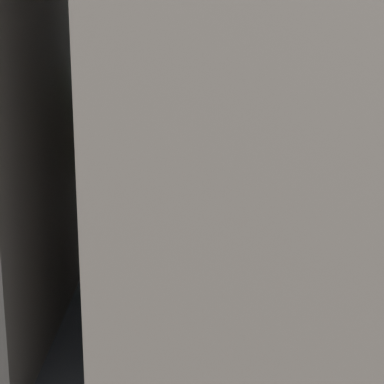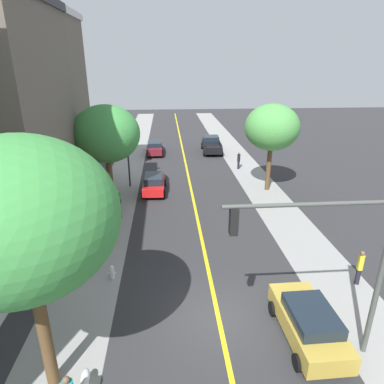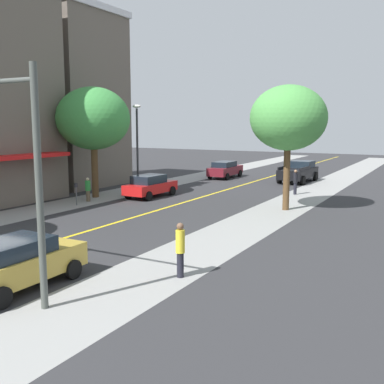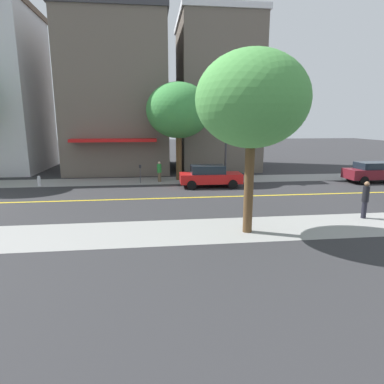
{
  "view_description": "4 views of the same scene",
  "coord_description": "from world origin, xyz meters",
  "px_view_note": "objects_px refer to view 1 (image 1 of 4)",
  "views": [
    {
      "loc": [
        -24.69,
        12.09,
        5.03
      ],
      "look_at": [
        0.93,
        9.07,
        1.25
      ],
      "focal_mm": 37.69,
      "sensor_mm": 36.0,
      "label": 1
    },
    {
      "loc": [
        -2.06,
        -11.61,
        10.42
      ],
      "look_at": [
        -0.18,
        12.71,
        1.03
      ],
      "focal_mm": 31.6,
      "sensor_mm": 36.0,
      "label": 2
    },
    {
      "loc": [
        14.83,
        -10.86,
        5.11
      ],
      "look_at": [
        2.95,
        10.58,
        1.45
      ],
      "focal_mm": 43.04,
      "sensor_mm": 36.0,
      "label": 3
    },
    {
      "loc": [
        19.41,
        11.59,
        4.57
      ],
      "look_at": [
        3.06,
        13.58,
        1.02
      ],
      "focal_mm": 30.37,
      "sensor_mm": 36.0,
      "label": 4
    }
  ],
  "objects_px": {
    "fire_hydrant": "(314,223)",
    "parking_meter": "(176,218)",
    "traffic_light_mast": "(340,140)",
    "gold_sedan_right_curb": "(329,191)",
    "street_tree_right_corner": "(107,124)",
    "pedestrian_green_shirt": "(146,222)",
    "pedestrian_yellow_shirt": "(269,182)",
    "street_lamp": "(32,155)",
    "red_sedan_left_curb": "(78,213)",
    "street_tree_left_far": "(98,128)",
    "pedestrian_black_shirt": "(11,190)"
  },
  "relations": [
    {
      "from": "fire_hydrant",
      "to": "red_sedan_left_curb",
      "type": "bearing_deg",
      "value": 81.56
    },
    {
      "from": "street_lamp",
      "to": "gold_sedan_right_curb",
      "type": "xyz_separation_m",
      "value": [
        8.75,
        -18.65,
        -3.18
      ]
    },
    {
      "from": "traffic_light_mast",
      "to": "pedestrian_yellow_shirt",
      "type": "bearing_deg",
      "value": -132.64
    },
    {
      "from": "pedestrian_yellow_shirt",
      "to": "street_tree_right_corner",
      "type": "bearing_deg",
      "value": 85.43
    },
    {
      "from": "street_tree_left_far",
      "to": "pedestrian_black_shirt",
      "type": "distance_m",
      "value": 7.71
    },
    {
      "from": "street_tree_left_far",
      "to": "traffic_light_mast",
      "type": "distance_m",
      "value": 17.96
    },
    {
      "from": "street_tree_left_far",
      "to": "pedestrian_green_shirt",
      "type": "relative_size",
      "value": 4.62
    },
    {
      "from": "street_tree_left_far",
      "to": "parking_meter",
      "type": "distance_m",
      "value": 13.74
    },
    {
      "from": "street_tree_right_corner",
      "to": "street_tree_left_far",
      "type": "height_order",
      "value": "street_tree_right_corner"
    },
    {
      "from": "red_sedan_left_curb",
      "to": "pedestrian_yellow_shirt",
      "type": "height_order",
      "value": "pedestrian_yellow_shirt"
    },
    {
      "from": "parking_meter",
      "to": "pedestrian_black_shirt",
      "type": "distance_m",
      "value": 15.45
    },
    {
      "from": "street_tree_left_far",
      "to": "gold_sedan_right_curb",
      "type": "height_order",
      "value": "street_tree_left_far"
    },
    {
      "from": "street_lamp",
      "to": "pedestrian_black_shirt",
      "type": "bearing_deg",
      "value": 22.45
    },
    {
      "from": "street_tree_left_far",
      "to": "pedestrian_black_shirt",
      "type": "bearing_deg",
      "value": 101.49
    },
    {
      "from": "gold_sedan_right_curb",
      "to": "pedestrian_black_shirt",
      "type": "height_order",
      "value": "pedestrian_black_shirt"
    },
    {
      "from": "fire_hydrant",
      "to": "gold_sedan_right_curb",
      "type": "relative_size",
      "value": 0.17
    },
    {
      "from": "street_lamp",
      "to": "red_sedan_left_curb",
      "type": "height_order",
      "value": "street_lamp"
    },
    {
      "from": "parking_meter",
      "to": "traffic_light_mast",
      "type": "distance_m",
      "value": 16.02
    },
    {
      "from": "street_lamp",
      "to": "red_sedan_left_curb",
      "type": "xyz_separation_m",
      "value": [
        2.21,
        -1.62,
        -3.2
      ]
    },
    {
      "from": "parking_meter",
      "to": "pedestrian_green_shirt",
      "type": "bearing_deg",
      "value": 103.03
    },
    {
      "from": "street_tree_left_far",
      "to": "parking_meter",
      "type": "bearing_deg",
      "value": -157.89
    },
    {
      "from": "traffic_light_mast",
      "to": "street_lamp",
      "type": "distance_m",
      "value": 21.37
    },
    {
      "from": "pedestrian_yellow_shirt",
      "to": "gold_sedan_right_curb",
      "type": "bearing_deg",
      "value": 165.99
    },
    {
      "from": "parking_meter",
      "to": "traffic_light_mast",
      "type": "height_order",
      "value": "traffic_light_mast"
    },
    {
      "from": "pedestrian_black_shirt",
      "to": "pedestrian_green_shirt",
      "type": "distance_m",
      "value": 14.69
    },
    {
      "from": "parking_meter",
      "to": "gold_sedan_right_curb",
      "type": "xyz_separation_m",
      "value": [
        8.76,
        -12.03,
        -0.09
      ]
    },
    {
      "from": "fire_hydrant",
      "to": "parking_meter",
      "type": "relative_size",
      "value": 0.54
    },
    {
      "from": "parking_meter",
      "to": "street_lamp",
      "type": "relative_size",
      "value": 0.22
    },
    {
      "from": "gold_sedan_right_curb",
      "to": "street_lamp",
      "type": "bearing_deg",
      "value": 24.18
    },
    {
      "from": "street_lamp",
      "to": "pedestrian_yellow_shirt",
      "type": "height_order",
      "value": "street_lamp"
    },
    {
      "from": "pedestrian_yellow_shirt",
      "to": "pedestrian_green_shirt",
      "type": "distance_m",
      "value": 16.53
    },
    {
      "from": "traffic_light_mast",
      "to": "red_sedan_left_curb",
      "type": "height_order",
      "value": "traffic_light_mast"
    },
    {
      "from": "parking_meter",
      "to": "street_tree_right_corner",
      "type": "bearing_deg",
      "value": 109.54
    },
    {
      "from": "traffic_light_mast",
      "to": "gold_sedan_right_curb",
      "type": "height_order",
      "value": "traffic_light_mast"
    },
    {
      "from": "traffic_light_mast",
      "to": "red_sedan_left_curb",
      "type": "relative_size",
      "value": 1.51
    },
    {
      "from": "fire_hydrant",
      "to": "red_sedan_left_curb",
      "type": "xyz_separation_m",
      "value": [
        1.83,
        12.3,
        0.44
      ]
    },
    {
      "from": "fire_hydrant",
      "to": "pedestrian_yellow_shirt",
      "type": "relative_size",
      "value": 0.41
    },
    {
      "from": "street_tree_right_corner",
      "to": "gold_sedan_right_curb",
      "type": "distance_m",
      "value": 18.6
    },
    {
      "from": "street_tree_left_far",
      "to": "fire_hydrant",
      "type": "height_order",
      "value": "street_tree_left_far"
    },
    {
      "from": "street_tree_right_corner",
      "to": "pedestrian_black_shirt",
      "type": "relative_size",
      "value": 4.19
    },
    {
      "from": "gold_sedan_right_curb",
      "to": "pedestrian_black_shirt",
      "type": "xyz_separation_m",
      "value": [
        2.02,
        23.1,
        0.15
      ]
    },
    {
      "from": "parking_meter",
      "to": "gold_sedan_right_curb",
      "type": "distance_m",
      "value": 14.88
    },
    {
      "from": "fire_hydrant",
      "to": "pedestrian_black_shirt",
      "type": "xyz_separation_m",
      "value": [
        10.39,
        18.36,
        0.61
      ]
    },
    {
      "from": "street_tree_left_far",
      "to": "pedestrian_yellow_shirt",
      "type": "height_order",
      "value": "street_tree_left_far"
    },
    {
      "from": "street_tree_right_corner",
      "to": "street_lamp",
      "type": "xyz_separation_m",
      "value": [
        1.09,
        3.56,
        -1.42
      ]
    },
    {
      "from": "street_tree_right_corner",
      "to": "parking_meter",
      "type": "relative_size",
      "value": 5.42
    },
    {
      "from": "red_sedan_left_curb",
      "to": "pedestrian_yellow_shirt",
      "type": "xyz_separation_m",
      "value": [
        10.49,
        -13.7,
        0.2
      ]
    },
    {
      "from": "street_tree_left_far",
      "to": "pedestrian_black_shirt",
      "type": "xyz_separation_m",
      "value": [
        -1.26,
        6.18,
        -4.43
      ]
    },
    {
      "from": "street_tree_right_corner",
      "to": "pedestrian_green_shirt",
      "type": "relative_size",
      "value": 4.78
    },
    {
      "from": "street_tree_left_far",
      "to": "fire_hydrant",
      "type": "xyz_separation_m",
      "value": [
        -11.64,
        -12.19,
        -5.04
      ]
    }
  ]
}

